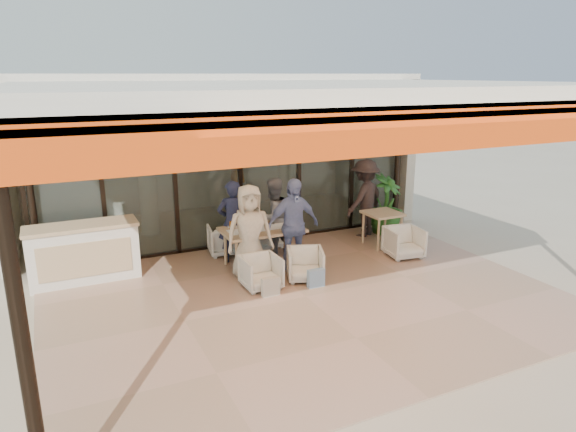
% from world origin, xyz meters
% --- Properties ---
extents(ground, '(70.00, 70.00, 0.00)m').
position_xyz_m(ground, '(0.00, 0.00, 0.00)').
color(ground, '#C6B293').
rests_on(ground, ground).
extents(terrace_floor, '(8.00, 6.00, 0.01)m').
position_xyz_m(terrace_floor, '(0.00, 0.00, 0.01)').
color(terrace_floor, tan).
rests_on(terrace_floor, ground).
extents(terrace_structure, '(8.00, 6.00, 3.40)m').
position_xyz_m(terrace_structure, '(0.00, -0.26, 3.25)').
color(terrace_structure, silver).
rests_on(terrace_structure, ground).
extents(glass_storefront, '(8.08, 0.10, 3.20)m').
position_xyz_m(glass_storefront, '(0.00, 3.00, 1.60)').
color(glass_storefront, '#9EADA3').
rests_on(glass_storefront, ground).
extents(interior_block, '(9.05, 3.62, 3.52)m').
position_xyz_m(interior_block, '(0.01, 5.31, 2.23)').
color(interior_block, silver).
rests_on(interior_block, ground).
extents(host_counter, '(1.85, 0.65, 1.04)m').
position_xyz_m(host_counter, '(-3.16, 2.30, 0.53)').
color(host_counter, silver).
rests_on(host_counter, ground).
extents(dining_table, '(1.50, 0.90, 0.93)m').
position_xyz_m(dining_table, '(-0.09, 1.65, 0.69)').
color(dining_table, tan).
rests_on(dining_table, ground).
extents(chair_far_left, '(0.72, 0.69, 0.66)m').
position_xyz_m(chair_far_left, '(-0.50, 2.59, 0.33)').
color(chair_far_left, white).
rests_on(chair_far_left, ground).
extents(chair_far_right, '(0.79, 0.76, 0.69)m').
position_xyz_m(chair_far_right, '(0.34, 2.59, 0.35)').
color(chair_far_right, white).
rests_on(chair_far_right, ground).
extents(chair_near_left, '(0.62, 0.58, 0.63)m').
position_xyz_m(chair_near_left, '(-0.50, 0.69, 0.31)').
color(chair_near_left, white).
rests_on(chair_near_left, ground).
extents(chair_near_right, '(0.78, 0.76, 0.63)m').
position_xyz_m(chair_near_right, '(0.34, 0.69, 0.32)').
color(chair_near_right, white).
rests_on(chair_near_right, ground).
extents(diner_navy, '(0.62, 0.43, 1.61)m').
position_xyz_m(diner_navy, '(-0.50, 2.09, 0.81)').
color(diner_navy, '#191F37').
rests_on(diner_navy, ground).
extents(diner_grey, '(0.90, 0.79, 1.58)m').
position_xyz_m(diner_grey, '(0.34, 2.09, 0.79)').
color(diner_grey, slate).
rests_on(diner_grey, ground).
extents(diner_cream, '(0.88, 0.63, 1.70)m').
position_xyz_m(diner_cream, '(-0.50, 1.19, 0.85)').
color(diner_cream, beige).
rests_on(diner_cream, ground).
extents(diner_periwinkle, '(1.03, 0.44, 1.74)m').
position_xyz_m(diner_periwinkle, '(0.34, 1.19, 0.87)').
color(diner_periwinkle, '#687FAE').
rests_on(diner_periwinkle, ground).
extents(tote_bag_cream, '(0.30, 0.10, 0.34)m').
position_xyz_m(tote_bag_cream, '(-0.50, 0.29, 0.17)').
color(tote_bag_cream, silver).
rests_on(tote_bag_cream, ground).
extents(tote_bag_blue, '(0.30, 0.10, 0.34)m').
position_xyz_m(tote_bag_blue, '(0.34, 0.29, 0.17)').
color(tote_bag_blue, '#99BFD8').
rests_on(tote_bag_blue, ground).
extents(side_table, '(0.70, 0.70, 0.74)m').
position_xyz_m(side_table, '(2.63, 1.64, 0.64)').
color(side_table, tan).
rests_on(side_table, ground).
extents(side_chair, '(0.74, 0.70, 0.68)m').
position_xyz_m(side_chair, '(2.63, 0.89, 0.34)').
color(side_chair, white).
rests_on(side_chair, ground).
extents(standing_woman, '(1.28, 1.03, 1.74)m').
position_xyz_m(standing_woman, '(2.69, 2.40, 0.87)').
color(standing_woman, black).
rests_on(standing_woman, ground).
extents(potted_palm, '(1.04, 1.04, 1.36)m').
position_xyz_m(potted_palm, '(3.24, 2.34, 0.68)').
color(potted_palm, '#1E5919').
rests_on(potted_palm, ground).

